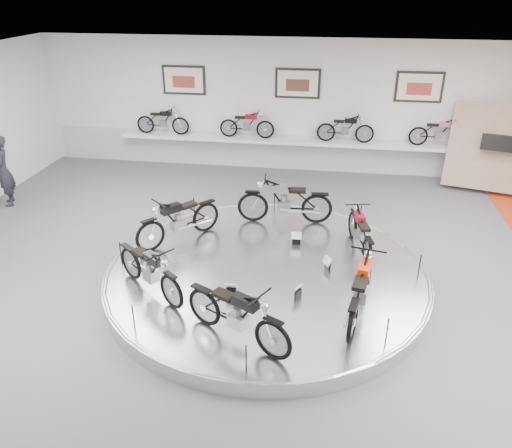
% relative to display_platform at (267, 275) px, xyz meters
% --- Properties ---
extents(floor, '(16.00, 16.00, 0.00)m').
position_rel_display_platform_xyz_m(floor, '(0.00, -0.30, -0.15)').
color(floor, '#515154').
rests_on(floor, ground).
extents(ceiling, '(16.00, 16.00, 0.00)m').
position_rel_display_platform_xyz_m(ceiling, '(0.00, -0.30, 3.85)').
color(ceiling, white).
rests_on(ceiling, wall_back).
extents(wall_back, '(16.00, 0.00, 16.00)m').
position_rel_display_platform_xyz_m(wall_back, '(0.00, 6.70, 1.85)').
color(wall_back, silver).
rests_on(wall_back, floor).
extents(dado_band, '(15.68, 0.04, 1.10)m').
position_rel_display_platform_xyz_m(dado_band, '(0.00, 6.68, 0.40)').
color(dado_band, '#BCBCBA').
rests_on(dado_band, floor).
extents(display_platform, '(6.40, 6.40, 0.30)m').
position_rel_display_platform_xyz_m(display_platform, '(0.00, 0.00, 0.00)').
color(display_platform, silver).
rests_on(display_platform, floor).
extents(platform_rim, '(6.40, 6.40, 0.10)m').
position_rel_display_platform_xyz_m(platform_rim, '(0.00, 0.00, 0.12)').
color(platform_rim, '#B2B2BA').
rests_on(platform_rim, display_platform).
extents(shelf, '(11.00, 0.55, 0.10)m').
position_rel_display_platform_xyz_m(shelf, '(0.00, 6.40, 0.85)').
color(shelf, silver).
rests_on(shelf, wall_back).
extents(poster_left, '(1.35, 0.06, 0.88)m').
position_rel_display_platform_xyz_m(poster_left, '(-3.50, 6.66, 2.55)').
color(poster_left, '#EAE7C9').
rests_on(poster_left, wall_back).
extents(poster_center, '(1.35, 0.06, 0.88)m').
position_rel_display_platform_xyz_m(poster_center, '(0.00, 6.66, 2.55)').
color(poster_center, '#EAE7C9').
rests_on(poster_center, wall_back).
extents(poster_right, '(1.35, 0.06, 0.88)m').
position_rel_display_platform_xyz_m(poster_right, '(3.50, 6.66, 2.55)').
color(poster_right, '#EAE7C9').
rests_on(poster_right, wall_back).
extents(display_panel, '(2.56, 1.52, 2.30)m').
position_rel_display_platform_xyz_m(display_panel, '(5.60, 5.80, 1.10)').
color(display_panel, tan).
rests_on(display_panel, floor).
extents(shelf_bike_a, '(1.22, 0.43, 0.73)m').
position_rel_display_platform_xyz_m(shelf_bike_a, '(-4.20, 6.40, 1.27)').
color(shelf_bike_a, black).
rests_on(shelf_bike_a, shelf).
extents(shelf_bike_b, '(1.22, 0.43, 0.73)m').
position_rel_display_platform_xyz_m(shelf_bike_b, '(-1.50, 6.40, 1.27)').
color(shelf_bike_b, maroon).
rests_on(shelf_bike_b, shelf).
extents(shelf_bike_c, '(1.22, 0.43, 0.73)m').
position_rel_display_platform_xyz_m(shelf_bike_c, '(1.50, 6.40, 1.27)').
color(shelf_bike_c, black).
rests_on(shelf_bike_c, shelf).
extents(shelf_bike_d, '(1.22, 0.43, 0.73)m').
position_rel_display_platform_xyz_m(shelf_bike_d, '(4.20, 6.40, 1.27)').
color(shelf_bike_d, '#B4B4B9').
rests_on(shelf_bike_d, shelf).
extents(bike_a, '(0.88, 1.67, 0.93)m').
position_rel_display_platform_xyz_m(bike_a, '(1.83, 0.99, 0.62)').
color(bike_a, maroon).
rests_on(bike_a, display_platform).
extents(bike_b, '(1.94, 0.83, 1.11)m').
position_rel_display_platform_xyz_m(bike_b, '(0.13, 2.16, 0.70)').
color(bike_b, '#B4B4B9').
rests_on(bike_b, display_platform).
extents(bike_c, '(1.64, 1.77, 1.05)m').
position_rel_display_platform_xyz_m(bike_c, '(-2.06, 0.87, 0.68)').
color(bike_c, black).
rests_on(bike_c, display_platform).
extents(bike_d, '(1.69, 1.48, 0.98)m').
position_rel_display_platform_xyz_m(bike_d, '(-1.99, -1.15, 0.64)').
color(bike_d, black).
rests_on(bike_d, display_platform).
extents(bike_e, '(1.83, 1.37, 1.03)m').
position_rel_display_platform_xyz_m(bike_e, '(-0.17, -2.25, 0.66)').
color(bike_e, black).
rests_on(bike_e, display_platform).
extents(bike_f, '(0.99, 1.91, 1.07)m').
position_rel_display_platform_xyz_m(bike_f, '(1.78, -1.27, 0.68)').
color(bike_f, red).
rests_on(bike_f, display_platform).
extents(visitor, '(0.75, 0.82, 1.89)m').
position_rel_display_platform_xyz_m(visitor, '(-7.40, 2.74, 0.79)').
color(visitor, black).
rests_on(visitor, floor).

